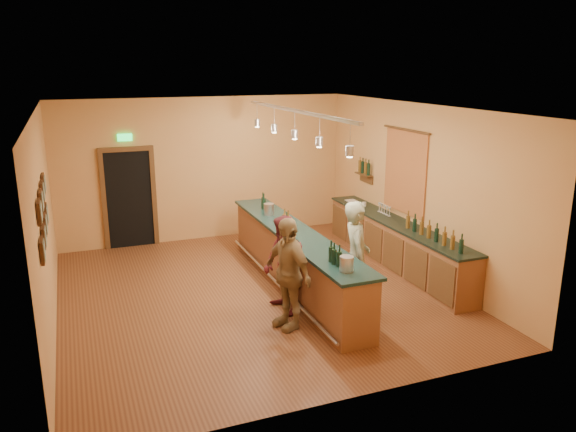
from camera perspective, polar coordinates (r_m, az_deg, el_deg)
name	(u,v)px	position (r m, az deg, el deg)	size (l,w,h in m)	color
floor	(255,292)	(9.99, -3.40, -7.75)	(7.00, 7.00, 0.00)	#5C2F1A
ceiling	(252,108)	(9.22, -3.72, 10.87)	(6.50, 7.00, 0.02)	silver
wall_back	(205,169)	(12.79, -8.40, 4.73)	(6.50, 0.02, 3.20)	#CC874C
wall_front	(349,275)	(6.39, 6.22, -5.95)	(6.50, 0.02, 3.20)	#CC874C
wall_left	(45,224)	(9.07, -23.48, -0.73)	(0.02, 7.00, 3.20)	#CC874C
wall_right	(417,189)	(10.89, 12.96, 2.67)	(0.02, 7.00, 3.20)	#CC874C
doorway	(129,196)	(12.60, -15.84, 1.94)	(1.15, 0.09, 2.48)	black
tapestry	(405,173)	(11.16, 11.80, 4.34)	(0.03, 1.40, 1.60)	maroon
bottle_shelf	(364,169)	(12.42, 7.77, 4.75)	(0.17, 0.55, 0.54)	#512818
picture_grid	(44,213)	(8.26, -23.58, 0.29)	(0.06, 2.20, 0.70)	#382111
back_counter	(396,244)	(11.17, 10.91, -2.82)	(0.60, 4.55, 1.27)	brown
tasting_bar	(294,255)	(10.01, 0.64, -3.96)	(0.74, 5.10, 1.38)	brown
pendant_track	(295,120)	(9.50, 0.69, 9.71)	(0.11, 4.60, 0.50)	silver
bartender	(356,257)	(9.04, 6.93, -4.15)	(0.67, 0.44, 1.83)	gray
customer_a	(285,266)	(8.93, -0.36, -5.07)	(0.78, 0.61, 1.60)	#59191E
customer_b	(288,273)	(8.43, -0.03, -5.84)	(1.01, 0.42, 1.73)	#997A51
bar_stool	(316,244)	(11.03, 2.87, -2.87)	(0.30, 0.30, 0.62)	olive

